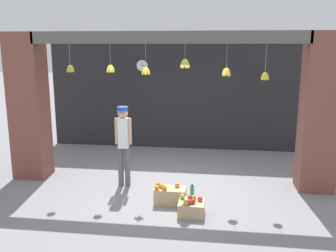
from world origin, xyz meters
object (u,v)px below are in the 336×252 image
shopkeeper (123,140)px  fruit_crate_apples (191,207)px  water_bottle (192,192)px  wall_clock (142,66)px  fruit_crate_oranges (170,195)px

shopkeeper → fruit_crate_apples: (1.48, -1.18, -0.85)m
water_bottle → wall_clock: bearing=115.1°
fruit_crate_apples → shopkeeper: bearing=141.4°
fruit_crate_apples → fruit_crate_oranges: bearing=135.6°
shopkeeper → water_bottle: (1.45, -0.49, -0.86)m
fruit_crate_apples → wall_clock: (-1.68, 4.20, 2.18)m
shopkeeper → fruit_crate_oranges: size_ratio=2.89×
shopkeeper → water_bottle: bearing=157.8°
fruit_crate_oranges → fruit_crate_apples: size_ratio=1.29×
shopkeeper → water_bottle: 1.75m
shopkeeper → fruit_crate_oranges: 1.54m
shopkeeper → wall_clock: size_ratio=5.17×
shopkeeper → wall_clock: wall_clock is taller
fruit_crate_oranges → fruit_crate_apples: bearing=-44.4°
fruit_crate_apples → water_bottle: fruit_crate_apples is taller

